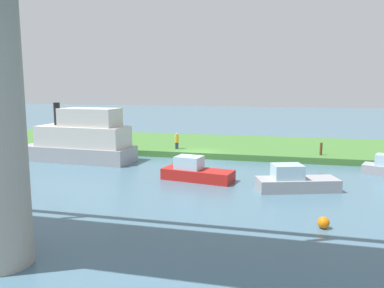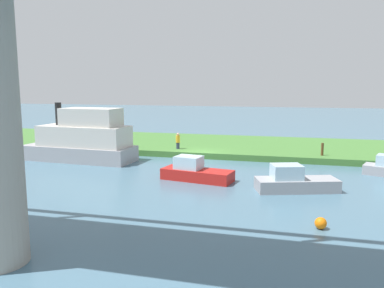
% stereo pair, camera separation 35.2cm
% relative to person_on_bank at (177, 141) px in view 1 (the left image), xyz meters
% --- Properties ---
extents(ground_plane, '(160.00, 160.00, 0.00)m').
position_rel_person_on_bank_xyz_m(ground_plane, '(-2.17, 1.55, -1.20)').
color(ground_plane, '#476B7F').
extents(grassy_bank, '(80.00, 12.00, 0.50)m').
position_rel_person_on_bank_xyz_m(grassy_bank, '(-2.17, -4.45, -0.95)').
color(grassy_bank, '#427533').
rests_on(grassy_bank, ground).
extents(person_on_bank, '(0.47, 0.47, 1.39)m').
position_rel_person_on_bank_xyz_m(person_on_bank, '(0.00, 0.00, 0.00)').
color(person_on_bank, '#2D334C').
rests_on(person_on_bank, grassy_bank).
extents(mooring_post, '(0.20, 0.20, 0.99)m').
position_rel_person_on_bank_xyz_m(mooring_post, '(-11.88, 0.19, -0.21)').
color(mooring_post, brown).
rests_on(mooring_post, grassy_bank).
extents(pontoon_yellow, '(9.15, 3.51, 4.59)m').
position_rel_person_on_bank_xyz_m(pontoon_yellow, '(6.54, 4.55, 0.50)').
color(pontoon_yellow, '#99999E').
rests_on(pontoon_yellow, ground).
extents(skiff_small, '(4.71, 2.38, 1.50)m').
position_rel_person_on_bank_xyz_m(skiff_small, '(-3.70, 8.49, -0.67)').
color(skiff_small, red).
rests_on(skiff_small, ground).
extents(riverboat_paddlewheel, '(4.84, 2.95, 1.52)m').
position_rel_person_on_bank_xyz_m(riverboat_paddlewheel, '(-9.77, 9.52, -0.66)').
color(riverboat_paddlewheel, '#99999E').
rests_on(riverboat_paddlewheel, ground).
extents(marker_buoy, '(0.50, 0.50, 0.50)m').
position_rel_person_on_bank_xyz_m(marker_buoy, '(-10.85, 15.35, -0.95)').
color(marker_buoy, orange).
rests_on(marker_buoy, ground).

